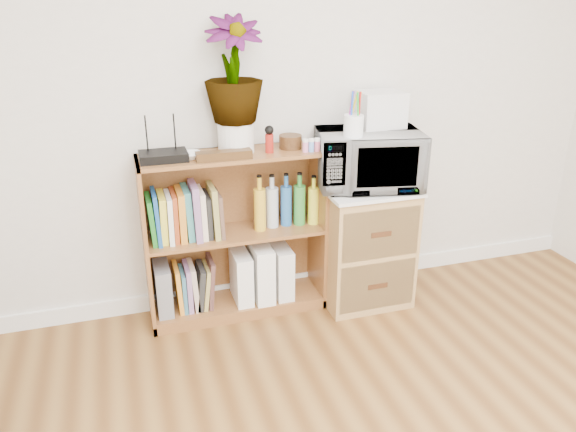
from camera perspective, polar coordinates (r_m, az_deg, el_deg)
name	(u,v)px	position (r m, az deg, el deg)	size (l,w,h in m)	color
skirting_board	(288,282)	(3.54, -0.04, -6.70)	(4.00, 0.02, 0.10)	white
bookshelf	(235,236)	(3.15, -5.37, -1.99)	(1.00, 0.30, 0.95)	brown
wicker_unit	(363,244)	(3.36, 7.60, -2.87)	(0.50, 0.45, 0.70)	#9E7542
microwave	(368,159)	(3.16, 8.15, 5.73)	(0.57, 0.38, 0.31)	silver
pen_cup	(354,126)	(2.99, 6.67, 9.09)	(0.10, 0.10, 0.11)	white
small_appliance	(380,109)	(3.23, 9.29, 10.67)	(0.25, 0.21, 0.20)	silver
router	(163,156)	(2.92, -12.55, 5.96)	(0.24, 0.16, 0.04)	black
white_bowl	(189,156)	(2.92, -10.05, 6.06)	(0.13, 0.13, 0.03)	white
plant_pot	(236,137)	(2.99, -5.32, 7.97)	(0.19, 0.19, 0.16)	white
potted_plant	(233,70)	(2.93, -5.56, 14.56)	(0.30, 0.30, 0.53)	#417B31
trinket_box	(224,155)	(2.88, -6.52, 6.15)	(0.28, 0.07, 0.05)	#36210E
kokeshi_doll	(269,143)	(2.98, -1.91, 7.39)	(0.04, 0.04, 0.10)	maroon
wooden_bowl	(290,142)	(3.07, 0.24, 7.56)	(0.12, 0.12, 0.07)	#331D0D
paint_jars	(311,146)	(3.00, 2.38, 7.11)	(0.12, 0.04, 0.06)	#CE7299
file_box	(163,288)	(3.22, -12.57, -7.17)	(0.08, 0.22, 0.28)	slate
magazine_holder_left	(241,276)	(3.26, -4.77, -6.13)	(0.09, 0.24, 0.30)	white
magazine_holder_mid	(261,271)	(3.28, -2.77, -5.57)	(0.11, 0.27, 0.33)	white
magazine_holder_right	(281,270)	(3.31, -0.73, -5.50)	(0.10, 0.24, 0.31)	silver
cookbooks	(185,215)	(3.05, -10.39, 0.15)	(0.39, 0.20, 0.31)	#1F7724
liquor_bottles	(285,201)	(3.15, -0.32, 1.51)	(0.38, 0.07, 0.31)	gold
lower_books	(194,286)	(3.24, -9.51, -6.98)	(0.22, 0.19, 0.28)	orange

